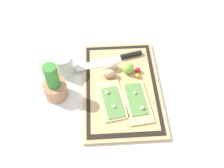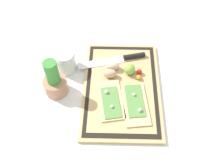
{
  "view_description": "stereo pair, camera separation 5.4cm",
  "coord_description": "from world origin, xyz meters",
  "views": [
    {
      "loc": [
        -0.66,
        0.08,
        0.91
      ],
      "look_at": [
        0.0,
        0.04,
        0.03
      ],
      "focal_mm": 42.0,
      "sensor_mm": 36.0,
      "label": 1
    },
    {
      "loc": [
        -0.66,
        0.03,
        0.91
      ],
      "look_at": [
        0.0,
        0.04,
        0.03
      ],
      "focal_mm": 42.0,
      "sensor_mm": 36.0,
      "label": 2
    }
  ],
  "objects": [
    {
      "name": "egg_pink",
      "position": [
        0.1,
        0.04,
        0.04
      ],
      "size": [
        0.04,
        0.06,
        0.04
      ],
      "primitive_type": "ellipsoid",
      "color": "beige",
      "rests_on": "cutting_board"
    },
    {
      "name": "knife",
      "position": [
        0.16,
        -0.01,
        0.03
      ],
      "size": [
        0.1,
        0.31,
        0.02
      ],
      "color": "silver",
      "rests_on": "cutting_board"
    },
    {
      "name": "cherry_tomato_yellow",
      "position": [
        0.04,
        -0.07,
        0.03
      ],
      "size": [
        0.02,
        0.02,
        0.02
      ],
      "primitive_type": "sphere",
      "color": "gold",
      "rests_on": "cutting_board"
    },
    {
      "name": "pizza_slice_near",
      "position": [
        -0.09,
        -0.05,
        0.02
      ],
      "size": [
        0.21,
        0.12,
        0.02
      ],
      "color": "#DBBC7F",
      "rests_on": "cutting_board"
    },
    {
      "name": "pizza_slice_far",
      "position": [
        -0.07,
        0.05,
        0.02
      ],
      "size": [
        0.21,
        0.13,
        0.02
      ],
      "color": "#DBBC7F",
      "rests_on": "cutting_board"
    },
    {
      "name": "lime",
      "position": [
        0.08,
        -0.03,
        0.04
      ],
      "size": [
        0.05,
        0.05,
        0.05
      ],
      "primitive_type": "sphere",
      "color": "#7FB742",
      "rests_on": "cutting_board"
    },
    {
      "name": "cherry_tomato_red",
      "position": [
        0.07,
        -0.08,
        0.03
      ],
      "size": [
        0.02,
        0.02,
        0.02
      ],
      "primitive_type": "sphere",
      "color": "red",
      "rests_on": "cutting_board"
    },
    {
      "name": "herb_pot",
      "position": [
        -0.02,
        0.27,
        0.06
      ],
      "size": [
        0.1,
        0.1,
        0.18
      ],
      "color": "#AD7A5B",
      "rests_on": "ground_plane"
    },
    {
      "name": "sauce_jar",
      "position": [
        0.11,
        0.25,
        0.04
      ],
      "size": [
        0.09,
        0.09,
        0.1
      ],
      "color": "silver",
      "rests_on": "ground_plane"
    },
    {
      "name": "egg_brown",
      "position": [
        0.05,
        0.05,
        0.04
      ],
      "size": [
        0.04,
        0.06,
        0.04
      ],
      "primitive_type": "ellipsoid",
      "color": "tan",
      "rests_on": "cutting_board"
    },
    {
      "name": "cutting_board",
      "position": [
        0.0,
        0.0,
        0.01
      ],
      "size": [
        0.51,
        0.32,
        0.02
      ],
      "color": "tan",
      "rests_on": "ground_plane"
    },
    {
      "name": "ground_plane",
      "position": [
        0.0,
        0.0,
        0.0
      ],
      "size": [
        6.0,
        6.0,
        0.0
      ],
      "primitive_type": "plane",
      "color": "silver"
    }
  ]
}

